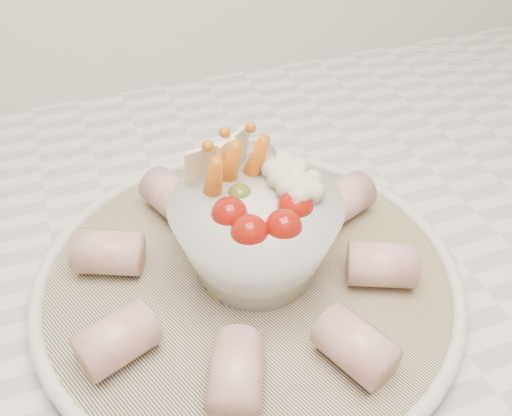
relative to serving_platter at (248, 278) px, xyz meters
name	(u,v)px	position (x,y,z in m)	size (l,w,h in m)	color
serving_platter	(248,278)	(0.00, 0.00, 0.00)	(0.46, 0.46, 0.02)	navy
veggie_bowl	(257,231)	(0.01, 0.01, 0.05)	(0.14, 0.14, 0.11)	silver
cured_meat_rolls	(247,258)	(0.00, 0.00, 0.02)	(0.29, 0.28, 0.04)	#B85455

